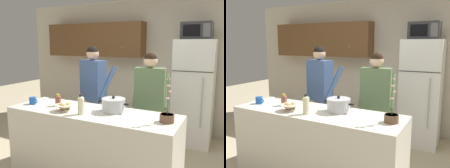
% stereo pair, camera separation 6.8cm
% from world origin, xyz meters
% --- Properties ---
extents(back_wall_unit, '(6.00, 0.48, 2.60)m').
position_xyz_m(back_wall_unit, '(-0.26, 2.25, 1.41)').
color(back_wall_unit, beige).
rests_on(back_wall_unit, ground).
extents(kitchen_island, '(2.13, 0.68, 0.92)m').
position_xyz_m(kitchen_island, '(0.00, 0.00, 0.46)').
color(kitchen_island, silver).
rests_on(kitchen_island, ground).
extents(refrigerator, '(0.64, 0.68, 1.79)m').
position_xyz_m(refrigerator, '(0.91, 1.85, 0.90)').
color(refrigerator, white).
rests_on(refrigerator, ground).
extents(microwave, '(0.48, 0.37, 0.28)m').
position_xyz_m(microwave, '(0.91, 1.83, 1.93)').
color(microwave, '#2D2D30').
rests_on(microwave, refrigerator).
extents(person_near_pot, '(0.59, 0.52, 1.69)m').
position_xyz_m(person_near_pot, '(-0.50, 0.86, 1.06)').
color(person_near_pot, '#726656').
rests_on(person_near_pot, ground).
extents(person_by_sink, '(0.54, 0.48, 1.61)m').
position_xyz_m(person_by_sink, '(0.49, 0.75, 1.00)').
color(person_by_sink, '#726656').
rests_on(person_by_sink, ground).
extents(cooking_pot, '(0.40, 0.29, 0.20)m').
position_xyz_m(cooking_pot, '(0.25, 0.11, 1.00)').
color(cooking_pot, silver).
rests_on(cooking_pot, kitchen_island).
extents(coffee_mug, '(0.13, 0.09, 0.10)m').
position_xyz_m(coffee_mug, '(-0.88, -0.07, 0.97)').
color(coffee_mug, '#1E59B2').
rests_on(coffee_mug, kitchen_island).
extents(bread_bowl, '(0.23, 0.23, 0.10)m').
position_xyz_m(bread_bowl, '(-0.29, -0.14, 0.97)').
color(bread_bowl, beige).
rests_on(bread_bowl, kitchen_island).
extents(bottle_near_edge, '(0.07, 0.07, 0.16)m').
position_xyz_m(bottle_near_edge, '(-0.52, 0.01, 1.00)').
color(bottle_near_edge, brown).
rests_on(bottle_near_edge, kitchen_island).
extents(bottle_mid_counter, '(0.08, 0.08, 0.24)m').
position_xyz_m(bottle_mid_counter, '(-0.03, -0.16, 1.04)').
color(bottle_mid_counter, beige).
rests_on(bottle_mid_counter, kitchen_island).
extents(potted_orchid, '(0.15, 0.15, 0.47)m').
position_xyz_m(potted_orchid, '(0.92, 0.01, 0.99)').
color(potted_orchid, brown).
rests_on(potted_orchid, kitchen_island).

